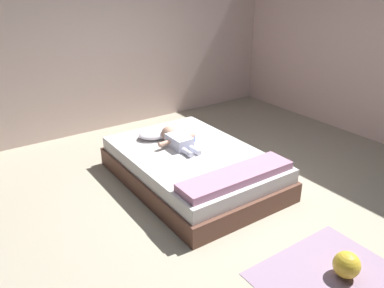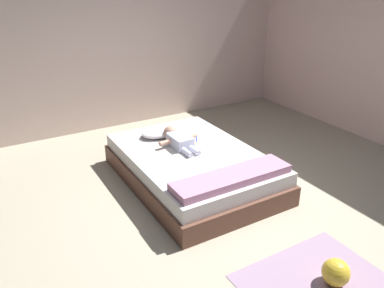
{
  "view_description": "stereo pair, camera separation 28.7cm",
  "coord_description": "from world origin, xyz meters",
  "px_view_note": "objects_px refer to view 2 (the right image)",
  "views": [
    {
      "loc": [
        -2.23,
        -2.54,
        2.26
      ],
      "look_at": [
        0.03,
        0.75,
        0.48
      ],
      "focal_mm": 35.81,
      "sensor_mm": 36.0,
      "label": 1
    },
    {
      "loc": [
        -1.99,
        -2.7,
        2.26
      ],
      "look_at": [
        0.03,
        0.75,
        0.48
      ],
      "focal_mm": 35.81,
      "sensor_mm": 36.0,
      "label": 2
    }
  ],
  "objects_px": {
    "pillow": "(162,132)",
    "toothbrush": "(197,138)",
    "baby": "(178,139)",
    "bed": "(192,167)",
    "toy_ball": "(336,272)"
  },
  "relations": [
    {
      "from": "pillow",
      "to": "toothbrush",
      "type": "distance_m",
      "value": 0.45
    },
    {
      "from": "baby",
      "to": "toothbrush",
      "type": "xyz_separation_m",
      "value": [
        0.28,
        0.03,
        -0.06
      ]
    },
    {
      "from": "bed",
      "to": "baby",
      "type": "relative_size",
      "value": 3.12
    },
    {
      "from": "toy_ball",
      "to": "pillow",
      "type": "bearing_deg",
      "value": 94.64
    },
    {
      "from": "bed",
      "to": "toothbrush",
      "type": "xyz_separation_m",
      "value": [
        0.24,
        0.29,
        0.2
      ]
    },
    {
      "from": "baby",
      "to": "toy_ball",
      "type": "distance_m",
      "value": 2.3
    },
    {
      "from": "toy_ball",
      "to": "toothbrush",
      "type": "bearing_deg",
      "value": 87.38
    },
    {
      "from": "pillow",
      "to": "toy_ball",
      "type": "bearing_deg",
      "value": -85.36
    },
    {
      "from": "bed",
      "to": "toothbrush",
      "type": "height_order",
      "value": "toothbrush"
    },
    {
      "from": "pillow",
      "to": "toy_ball",
      "type": "relative_size",
      "value": 2.52
    },
    {
      "from": "toothbrush",
      "to": "pillow",
      "type": "bearing_deg",
      "value": 134.85
    },
    {
      "from": "baby",
      "to": "toy_ball",
      "type": "xyz_separation_m",
      "value": [
        0.18,
        -2.27,
        -0.34
      ]
    },
    {
      "from": "bed",
      "to": "pillow",
      "type": "relative_size",
      "value": 3.76
    },
    {
      "from": "baby",
      "to": "toothbrush",
      "type": "height_order",
      "value": "baby"
    },
    {
      "from": "pillow",
      "to": "baby",
      "type": "relative_size",
      "value": 0.83
    }
  ]
}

